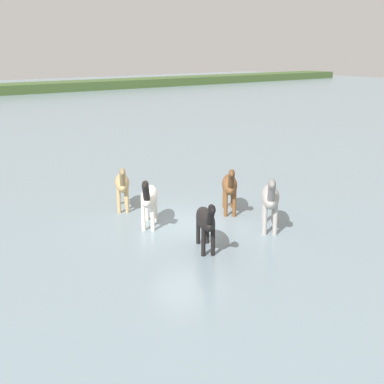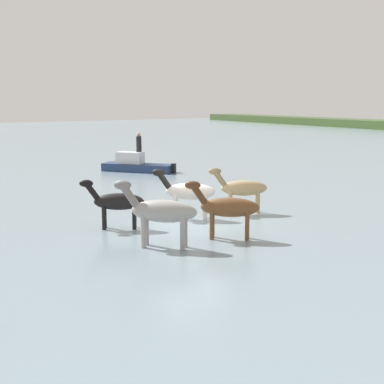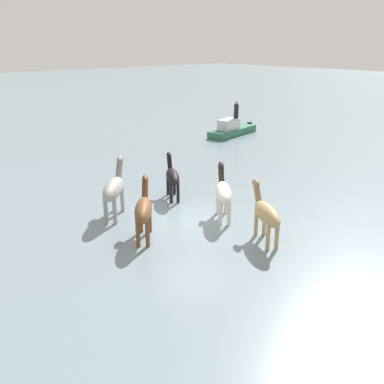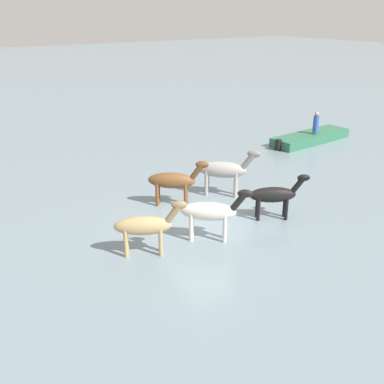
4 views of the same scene
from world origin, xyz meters
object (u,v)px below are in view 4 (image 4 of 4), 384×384
at_px(horse_mid_herd, 224,170).
at_px(horse_rear_stallion, 174,181).
at_px(horse_dun_straggler, 275,195).
at_px(boat_dinghy_port, 310,139).
at_px(horse_chestnut_trailing, 145,226).
at_px(horse_lead, 211,212).
at_px(person_helmsman_aft, 316,123).

distance_m(horse_mid_herd, horse_rear_stallion, 2.26).
distance_m(horse_dun_straggler, boat_dinghy_port, 11.15).
height_order(horse_mid_herd, horse_rear_stallion, horse_mid_herd).
xyz_separation_m(horse_mid_herd, horse_chestnut_trailing, (-2.58, 5.02, -0.12)).
xyz_separation_m(horse_mid_herd, horse_rear_stallion, (0.25, 2.25, -0.08)).
height_order(horse_dun_straggler, horse_chestnut_trailing, horse_chestnut_trailing).
distance_m(horse_mid_herd, horse_lead, 4.01).
relative_size(horse_mid_herd, horse_chestnut_trailing, 0.97).
distance_m(horse_chestnut_trailing, boat_dinghy_port, 15.51).
relative_size(horse_mid_herd, boat_dinghy_port, 0.38).
distance_m(horse_rear_stallion, person_helmsman_aft, 11.95).
bearing_deg(horse_lead, boat_dinghy_port, 68.24).
bearing_deg(horse_dun_straggler, horse_mid_herd, 123.50).
xyz_separation_m(horse_rear_stallion, boat_dinghy_port, (3.44, -11.39, -0.84)).
relative_size(horse_mid_herd, person_helmsman_aft, 1.77).
distance_m(horse_rear_stallion, horse_lead, 3.20).
relative_size(horse_chestnut_trailing, boat_dinghy_port, 0.39).
bearing_deg(horse_dun_straggler, boat_dinghy_port, 66.60).
bearing_deg(horse_dun_straggler, horse_rear_stallion, 158.24).
height_order(horse_mid_herd, horse_chestnut_trailing, horse_mid_herd).
distance_m(horse_chestnut_trailing, person_helmsman_aft, 15.51).
bearing_deg(person_helmsman_aft, horse_lead, 117.97).
xyz_separation_m(horse_dun_straggler, horse_lead, (-0.06, 2.90, 0.08)).
bearing_deg(horse_dun_straggler, person_helmsman_aft, 65.34).
bearing_deg(person_helmsman_aft, horse_dun_straggler, 124.75).
xyz_separation_m(horse_dun_straggler, horse_mid_herd, (2.85, 0.14, 0.16)).
bearing_deg(boat_dinghy_port, horse_rear_stallion, -167.42).
height_order(horse_chestnut_trailing, boat_dinghy_port, horse_chestnut_trailing).
relative_size(horse_dun_straggler, horse_lead, 0.99).
distance_m(horse_dun_straggler, horse_mid_herd, 2.86).
height_order(horse_mid_herd, person_helmsman_aft, horse_mid_herd).
bearing_deg(horse_rear_stallion, horse_dun_straggler, -13.23).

